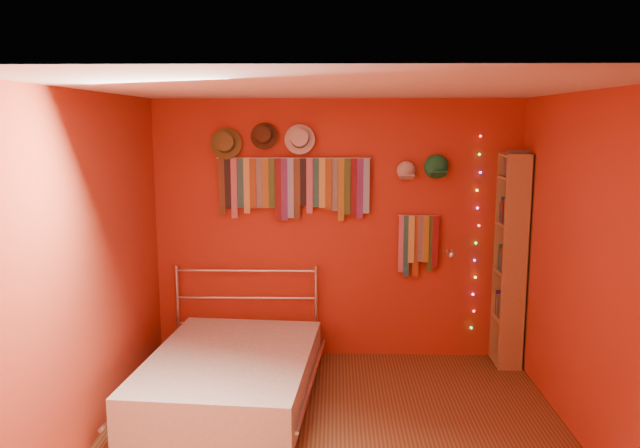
# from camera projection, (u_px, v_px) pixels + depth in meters

# --- Properties ---
(ground) EXTENTS (3.50, 3.50, 0.00)m
(ground) POSITION_uv_depth(u_px,v_px,m) (336.00, 443.00, 4.48)
(ground) COLOR #54311D
(ground) RESTS_ON ground
(back_wall) EXTENTS (3.50, 0.02, 2.50)m
(back_wall) POSITION_uv_depth(u_px,v_px,m) (337.00, 230.00, 6.00)
(back_wall) COLOR #B1371C
(back_wall) RESTS_ON ground
(right_wall) EXTENTS (0.02, 3.50, 2.50)m
(right_wall) POSITION_uv_depth(u_px,v_px,m) (594.00, 276.00, 4.24)
(right_wall) COLOR #B1371C
(right_wall) RESTS_ON ground
(left_wall) EXTENTS (0.02, 3.50, 2.50)m
(left_wall) POSITION_uv_depth(u_px,v_px,m) (85.00, 273.00, 4.32)
(left_wall) COLOR #B1371C
(left_wall) RESTS_ON ground
(ceiling) EXTENTS (3.50, 3.50, 0.02)m
(ceiling) POSITION_uv_depth(u_px,v_px,m) (338.00, 88.00, 4.07)
(ceiling) COLOR white
(ceiling) RESTS_ON back_wall
(tie_rack) EXTENTS (1.45, 0.03, 0.60)m
(tie_rack) POSITION_uv_depth(u_px,v_px,m) (294.00, 185.00, 5.88)
(tie_rack) COLOR silver
(tie_rack) RESTS_ON back_wall
(small_tie_rack) EXTENTS (0.40, 0.03, 0.60)m
(small_tie_rack) POSITION_uv_depth(u_px,v_px,m) (418.00, 242.00, 5.94)
(small_tie_rack) COLOR silver
(small_tie_rack) RESTS_ON back_wall
(fedora_olive) EXTENTS (0.30, 0.16, 0.29)m
(fedora_olive) POSITION_uv_depth(u_px,v_px,m) (225.00, 143.00, 5.80)
(fedora_olive) COLOR brown
(fedora_olive) RESTS_ON back_wall
(fedora_brown) EXTENTS (0.25, 0.14, 0.25)m
(fedora_brown) POSITION_uv_depth(u_px,v_px,m) (264.00, 135.00, 5.78)
(fedora_brown) COLOR #402717
(fedora_brown) RESTS_ON back_wall
(fedora_white) EXTENTS (0.28, 0.15, 0.28)m
(fedora_white) POSITION_uv_depth(u_px,v_px,m) (300.00, 139.00, 5.77)
(fedora_white) COLOR beige
(fedora_white) RESTS_ON back_wall
(cap_white) EXTENTS (0.18, 0.22, 0.18)m
(cap_white) POSITION_uv_depth(u_px,v_px,m) (406.00, 170.00, 5.84)
(cap_white) COLOR beige
(cap_white) RESTS_ON back_wall
(cap_green) EXTENTS (0.20, 0.25, 0.20)m
(cap_green) POSITION_uv_depth(u_px,v_px,m) (436.00, 167.00, 5.83)
(cap_green) COLOR #1B7C46
(cap_green) RESTS_ON back_wall
(fairy_lights) EXTENTS (0.06, 0.02, 1.88)m
(fairy_lights) POSITION_uv_depth(u_px,v_px,m) (476.00, 234.00, 5.94)
(fairy_lights) COLOR #FF3333
(fairy_lights) RESTS_ON back_wall
(reading_lamp) EXTENTS (0.07, 0.30, 0.09)m
(reading_lamp) POSITION_uv_depth(u_px,v_px,m) (451.00, 254.00, 5.78)
(reading_lamp) COLOR silver
(reading_lamp) RESTS_ON back_wall
(bookshelf) EXTENTS (0.25, 0.34, 2.00)m
(bookshelf) POSITION_uv_depth(u_px,v_px,m) (515.00, 260.00, 5.78)
(bookshelf) COLOR olive
(bookshelf) RESTS_ON ground
(bed) EXTENTS (1.53, 1.95, 0.92)m
(bed) POSITION_uv_depth(u_px,v_px,m) (231.00, 375.00, 5.15)
(bed) COLOR silver
(bed) RESTS_ON ground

